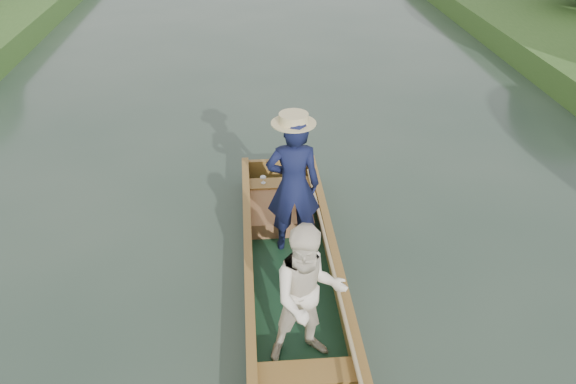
{
  "coord_description": "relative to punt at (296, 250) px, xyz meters",
  "views": [
    {
      "loc": [
        -0.46,
        -5.16,
        4.47
      ],
      "look_at": [
        0.0,
        0.6,
        0.95
      ],
      "focal_mm": 35.0,
      "sensor_mm": 36.0,
      "label": 1
    }
  ],
  "objects": [
    {
      "name": "ground",
      "position": [
        -0.03,
        0.08,
        -0.59
      ],
      "size": [
        120.0,
        120.0,
        0.0
      ],
      "primitive_type": "plane",
      "color": "#283D30",
      "rests_on": "ground"
    },
    {
      "name": "punt",
      "position": [
        0.0,
        0.0,
        0.0
      ],
      "size": [
        1.12,
        5.0,
        1.91
      ],
      "color": "#13331D",
      "rests_on": "ground"
    }
  ]
}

